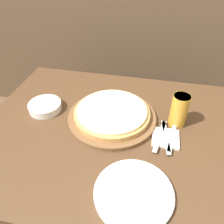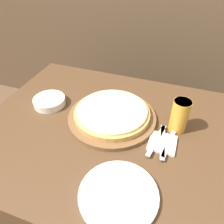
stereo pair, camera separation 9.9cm
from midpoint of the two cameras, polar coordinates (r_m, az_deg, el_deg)
ground_plane at (r=1.57m, az=0.49°, el=-24.82°), size 12.00×12.00×0.00m
dining_table at (r=1.24m, az=0.58°, el=-17.33°), size 1.30×0.92×0.74m
pizza_on_board at (r=1.00m, az=-2.83°, el=-0.77°), size 0.40×0.40×0.06m
beer_glass at (r=0.97m, az=14.42°, el=0.59°), size 0.07×0.07×0.15m
dinner_plate at (r=0.76m, az=1.73°, el=-20.62°), size 0.26×0.26×0.02m
side_bowl at (r=1.12m, az=-19.53°, el=1.30°), size 0.16×0.16×0.04m
napkin_stack at (r=0.93m, az=10.89°, el=-6.83°), size 0.11×0.11×0.01m
fork at (r=0.92m, az=9.41°, el=-6.27°), size 0.05×0.19×0.00m
dinner_knife at (r=0.93m, az=10.95°, el=-6.47°), size 0.05×0.19×0.00m
spoon at (r=0.93m, az=12.49°, el=-6.66°), size 0.04×0.17×0.00m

